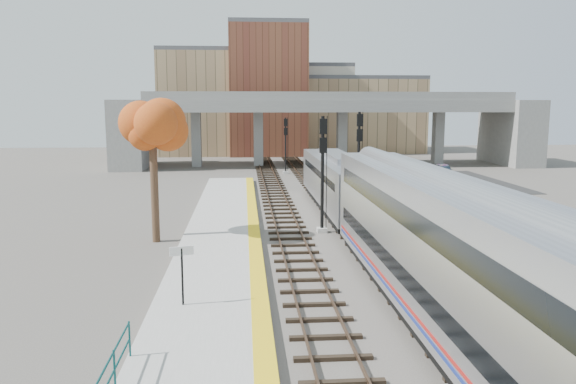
{
  "coord_description": "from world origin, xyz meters",
  "views": [
    {
      "loc": [
        -5.9,
        -28.33,
        7.85
      ],
      "look_at": [
        -3.18,
        6.14,
        2.5
      ],
      "focal_mm": 35.0,
      "sensor_mm": 36.0,
      "label": 1
    }
  ],
  "objects_px": {
    "signal_mast_near": "(323,175)",
    "tree": "(153,137)",
    "signal_mast_far": "(286,147)",
    "car_c": "(444,171)",
    "coach": "(446,254)",
    "car_a": "(422,181)",
    "locomotive": "(337,181)",
    "car_b": "(417,175)",
    "signal_mast_mid": "(359,159)"
  },
  "relations": [
    {
      "from": "locomotive",
      "to": "signal_mast_far",
      "type": "xyz_separation_m",
      "value": [
        -2.1,
        23.44,
        0.82
      ]
    },
    {
      "from": "car_a",
      "to": "signal_mast_mid",
      "type": "bearing_deg",
      "value": -106.48
    },
    {
      "from": "coach",
      "to": "signal_mast_mid",
      "type": "distance_m",
      "value": 24.66
    },
    {
      "from": "locomotive",
      "to": "car_c",
      "type": "distance_m",
      "value": 25.14
    },
    {
      "from": "tree",
      "to": "car_c",
      "type": "relative_size",
      "value": 1.97
    },
    {
      "from": "locomotive",
      "to": "signal_mast_far",
      "type": "distance_m",
      "value": 23.55
    },
    {
      "from": "tree",
      "to": "car_c",
      "type": "height_order",
      "value": "tree"
    },
    {
      "from": "signal_mast_near",
      "to": "tree",
      "type": "xyz_separation_m",
      "value": [
        -9.94,
        -1.53,
        2.46
      ]
    },
    {
      "from": "coach",
      "to": "signal_mast_far",
      "type": "height_order",
      "value": "signal_mast_far"
    },
    {
      "from": "coach",
      "to": "signal_mast_near",
      "type": "bearing_deg",
      "value": 97.68
    },
    {
      "from": "coach",
      "to": "locomotive",
      "type": "bearing_deg",
      "value": 90.0
    },
    {
      "from": "locomotive",
      "to": "signal_mast_mid",
      "type": "xyz_separation_m",
      "value": [
        2.0,
        1.96,
        1.43
      ]
    },
    {
      "from": "signal_mast_far",
      "to": "signal_mast_mid",
      "type": "bearing_deg",
      "value": -79.19
    },
    {
      "from": "signal_mast_near",
      "to": "tree",
      "type": "relative_size",
      "value": 0.88
    },
    {
      "from": "locomotive",
      "to": "car_c",
      "type": "relative_size",
      "value": 4.58
    },
    {
      "from": "signal_mast_far",
      "to": "tree",
      "type": "distance_m",
      "value": 33.64
    },
    {
      "from": "signal_mast_near",
      "to": "car_a",
      "type": "height_order",
      "value": "signal_mast_near"
    },
    {
      "from": "locomotive",
      "to": "car_a",
      "type": "distance_m",
      "value": 15.67
    },
    {
      "from": "locomotive",
      "to": "car_a",
      "type": "xyz_separation_m",
      "value": [
        10.25,
        11.73,
        -1.65
      ]
    },
    {
      "from": "car_c",
      "to": "tree",
      "type": "bearing_deg",
      "value": -122.69
    },
    {
      "from": "tree",
      "to": "car_c",
      "type": "xyz_separation_m",
      "value": [
        27.47,
        28.35,
        -5.43
      ]
    },
    {
      "from": "car_b",
      "to": "car_c",
      "type": "xyz_separation_m",
      "value": [
        4.07,
        3.12,
        0.06
      ]
    },
    {
      "from": "car_c",
      "to": "signal_mast_far",
      "type": "bearing_deg",
      "value": 179.65
    },
    {
      "from": "tree",
      "to": "car_a",
      "type": "relative_size",
      "value": 2.38
    },
    {
      "from": "signal_mast_near",
      "to": "car_b",
      "type": "xyz_separation_m",
      "value": [
        13.45,
        23.69,
        -3.03
      ]
    },
    {
      "from": "signal_mast_mid",
      "to": "signal_mast_far",
      "type": "height_order",
      "value": "signal_mast_mid"
    },
    {
      "from": "coach",
      "to": "tree",
      "type": "distance_m",
      "value": 18.79
    },
    {
      "from": "signal_mast_near",
      "to": "car_c",
      "type": "height_order",
      "value": "signal_mast_near"
    },
    {
      "from": "car_b",
      "to": "signal_mast_far",
      "type": "bearing_deg",
      "value": 149.87
    },
    {
      "from": "tree",
      "to": "car_a",
      "type": "bearing_deg",
      "value": 42.31
    },
    {
      "from": "locomotive",
      "to": "coach",
      "type": "bearing_deg",
      "value": -90.0
    },
    {
      "from": "locomotive",
      "to": "tree",
      "type": "bearing_deg",
      "value": -144.59
    },
    {
      "from": "signal_mast_near",
      "to": "signal_mast_mid",
      "type": "distance_m",
      "value": 9.88
    },
    {
      "from": "locomotive",
      "to": "tree",
      "type": "distance_m",
      "value": 15.25
    },
    {
      "from": "car_b",
      "to": "signal_mast_near",
      "type": "bearing_deg",
      "value": -123.01
    },
    {
      "from": "signal_mast_near",
      "to": "car_c",
      "type": "distance_m",
      "value": 32.17
    },
    {
      "from": "signal_mast_far",
      "to": "tree",
      "type": "relative_size",
      "value": 0.79
    },
    {
      "from": "signal_mast_far",
      "to": "car_a",
      "type": "xyz_separation_m",
      "value": [
        12.35,
        -11.7,
        -2.47
      ]
    },
    {
      "from": "signal_mast_mid",
      "to": "tree",
      "type": "bearing_deg",
      "value": -143.16
    },
    {
      "from": "coach",
      "to": "car_c",
      "type": "bearing_deg",
      "value": 70.01
    },
    {
      "from": "signal_mast_far",
      "to": "car_a",
      "type": "distance_m",
      "value": 17.2
    },
    {
      "from": "signal_mast_mid",
      "to": "tree",
      "type": "xyz_separation_m",
      "value": [
        -14.04,
        -10.52,
        2.36
      ]
    },
    {
      "from": "locomotive",
      "to": "car_a",
      "type": "bearing_deg",
      "value": 48.85
    },
    {
      "from": "signal_mast_near",
      "to": "tree",
      "type": "bearing_deg",
      "value": -171.22
    },
    {
      "from": "locomotive",
      "to": "car_b",
      "type": "xyz_separation_m",
      "value": [
        11.35,
        16.67,
        -1.69
      ]
    },
    {
      "from": "car_a",
      "to": "car_b",
      "type": "bearing_deg",
      "value": 101.11
    },
    {
      "from": "signal_mast_far",
      "to": "car_c",
      "type": "xyz_separation_m",
      "value": [
        17.52,
        -3.65,
        -2.45
      ]
    },
    {
      "from": "car_c",
      "to": "car_a",
      "type": "bearing_deg",
      "value": -111.28
    },
    {
      "from": "signal_mast_mid",
      "to": "car_b",
      "type": "xyz_separation_m",
      "value": [
        9.35,
        14.71,
        -3.13
      ]
    },
    {
      "from": "signal_mast_far",
      "to": "car_b",
      "type": "distance_m",
      "value": 15.27
    }
  ]
}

